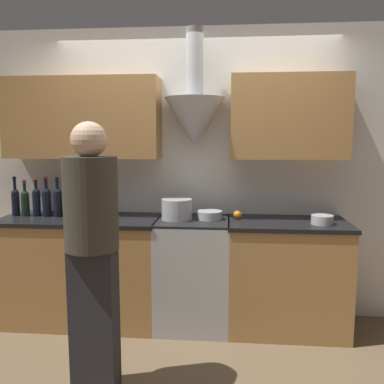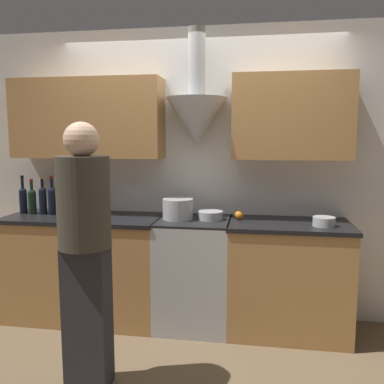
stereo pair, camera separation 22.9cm
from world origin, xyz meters
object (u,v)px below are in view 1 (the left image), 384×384
wine_bottle_4 (58,201)px  person_foreground_left (92,246)px  wine_bottle_5 (67,201)px  stock_pot (177,209)px  saucepan (322,220)px  orange_fruit (238,214)px  wine_bottle_3 (47,200)px  wine_bottle_1 (25,202)px  wine_bottle_2 (36,200)px  mixing_bowl (210,215)px  wine_bottle_0 (15,200)px  stove_range (193,272)px

wine_bottle_4 → person_foreground_left: (0.66, -1.02, -0.12)m
wine_bottle_5 → stock_pot: size_ratio=1.27×
saucepan → stock_pot: bearing=175.4°
orange_fruit → person_foreground_left: size_ratio=0.04×
wine_bottle_3 → orange_fruit: size_ratio=4.66×
wine_bottle_1 → saucepan: wine_bottle_1 is taller
wine_bottle_2 → wine_bottle_5: (0.28, -0.01, -0.00)m
wine_bottle_1 → wine_bottle_2: bearing=3.3°
wine_bottle_2 → saucepan: (2.45, -0.13, -0.10)m
mixing_bowl → saucepan: (0.91, -0.12, 0.00)m
wine_bottle_5 → orange_fruit: bearing=1.6°
wine_bottle_1 → mixing_bowl: size_ratio=1.49×
wine_bottle_0 → mixing_bowl: size_ratio=1.64×
stock_pot → person_foreground_left: person_foreground_left is taller
wine_bottle_0 → saucepan: size_ratio=2.02×
wine_bottle_3 → wine_bottle_2: bearing=177.8°
wine_bottle_5 → person_foreground_left: (0.57, -1.02, -0.11)m
wine_bottle_4 → wine_bottle_5: wine_bottle_4 is taller
wine_bottle_4 → saucepan: size_ratio=2.01×
wine_bottle_1 → person_foreground_left: bearing=-46.8°
wine_bottle_4 → stock_pot: wine_bottle_4 is taller
stove_range → orange_fruit: orange_fruit is taller
orange_fruit → person_foreground_left: person_foreground_left is taller
stock_pot → orange_fruit: stock_pot is taller
wine_bottle_0 → person_foreground_left: 1.48m
stove_range → mixing_bowl: (0.14, 0.03, 0.50)m
wine_bottle_0 → wine_bottle_1: bearing=-4.9°
saucepan → wine_bottle_4: bearing=176.9°
stock_pot → person_foreground_left: bearing=-112.2°
wine_bottle_2 → mixing_bowl: wine_bottle_2 is taller
wine_bottle_3 → orange_fruit: 1.69m
wine_bottle_1 → orange_fruit: size_ratio=4.23×
wine_bottle_2 → wine_bottle_3: wine_bottle_3 is taller
wine_bottle_5 → wine_bottle_3: bearing=177.6°
wine_bottle_3 → mixing_bowl: wine_bottle_3 is taller
wine_bottle_2 → stock_pot: 1.26m
wine_bottle_0 → person_foreground_left: size_ratio=0.20×
wine_bottle_1 → wine_bottle_5: (0.39, -0.01, 0.01)m
wine_bottle_0 → wine_bottle_5: 0.48m
stock_pot → person_foreground_left: (-0.40, -0.99, -0.06)m
wine_bottle_3 → wine_bottle_4: size_ratio=1.01×
stock_pot → mixing_bowl: (0.28, 0.03, -0.05)m
stock_pot → orange_fruit: (0.52, 0.07, -0.05)m
stock_pot → saucepan: stock_pot is taller
mixing_bowl → wine_bottle_3: bearing=179.8°
wine_bottle_1 → wine_bottle_5: size_ratio=0.97×
wine_bottle_2 → orange_fruit: bearing=1.0°
mixing_bowl → wine_bottle_1: bearing=179.9°
wine_bottle_0 → wine_bottle_3: size_ratio=1.00×
wine_bottle_5 → mixing_bowl: wine_bottle_5 is taller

